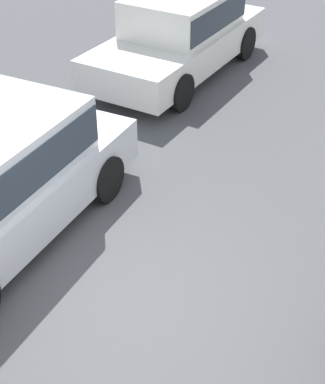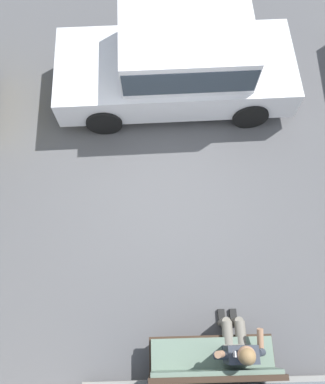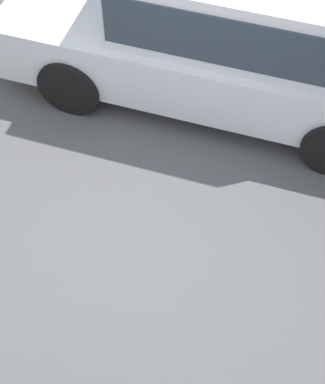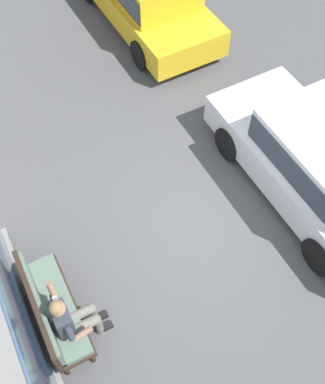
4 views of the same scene
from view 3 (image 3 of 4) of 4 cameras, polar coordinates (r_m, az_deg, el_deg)
The scene contains 2 objects.
ground_plane at distance 5.27m, azimuth -2.62°, elevation -2.78°, with size 60.00×60.00×0.00m, color #4C4C4F.
parked_car_mid at distance 5.86m, azimuth 6.71°, elevation 16.28°, with size 4.25×1.90×1.53m.
Camera 3 is at (-1.15, 2.60, 4.44)m, focal length 55.00 mm.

